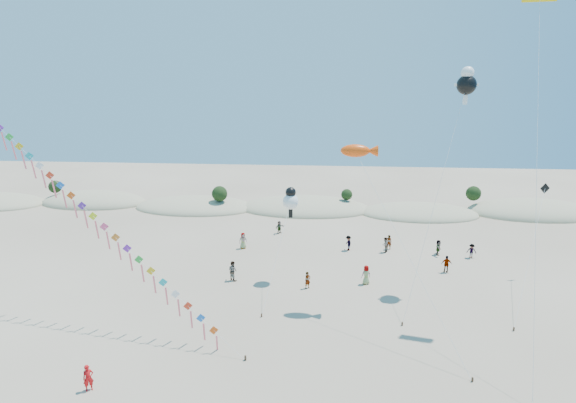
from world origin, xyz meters
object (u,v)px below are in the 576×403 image
(kite_train, at_px, (67,193))
(fish_kite, at_px, (360,151))
(parafoil_kite, at_px, (540,3))
(flyer_foreground, at_px, (88,378))

(kite_train, bearing_deg, fish_kite, 9.63)
(parafoil_kite, distance_m, flyer_foreground, 39.22)
(kite_train, distance_m, fish_kite, 22.91)
(flyer_foreground, bearing_deg, parafoil_kite, -11.00)
(kite_train, relative_size, fish_kite, 2.07)
(parafoil_kite, height_order, flyer_foreground, parafoil_kite)
(parafoil_kite, bearing_deg, kite_train, -174.28)
(kite_train, distance_m, parafoil_kite, 37.38)
(kite_train, relative_size, parafoil_kite, 1.13)
(fish_kite, relative_size, parafoil_kite, 0.55)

